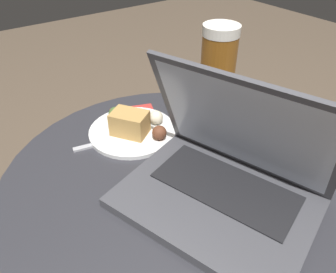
# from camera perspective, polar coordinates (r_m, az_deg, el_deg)

# --- Properties ---
(table) EXTENTS (0.65, 0.65, 0.57)m
(table) POSITION_cam_1_polar(r_m,az_deg,el_deg) (0.75, 0.28, -14.63)
(table) COLOR #515156
(table) RESTS_ON ground_plane
(napkin) EXTENTS (0.18, 0.15, 0.00)m
(napkin) POSITION_cam_1_polar(r_m,az_deg,el_deg) (0.78, -5.60, 2.39)
(napkin) COLOR #B7332D
(napkin) RESTS_ON table
(laptop) EXTENTS (0.38, 0.33, 0.24)m
(laptop) POSITION_cam_1_polar(r_m,az_deg,el_deg) (0.57, 9.77, -7.03)
(laptop) COLOR #47474C
(laptop) RESTS_ON table
(beer_glass) EXTENTS (0.08, 0.08, 0.24)m
(beer_glass) POSITION_cam_1_polar(r_m,az_deg,el_deg) (0.72, 8.48, 9.80)
(beer_glass) COLOR brown
(beer_glass) RESTS_ON table
(snack_plate) EXTENTS (0.20, 0.20, 0.06)m
(snack_plate) POSITION_cam_1_polar(r_m,az_deg,el_deg) (0.74, -6.11, 1.72)
(snack_plate) COLOR white
(snack_plate) RESTS_ON table
(fork) EXTENTS (0.06, 0.18, 0.00)m
(fork) POSITION_cam_1_polar(r_m,az_deg,el_deg) (0.73, -8.40, -0.36)
(fork) COLOR #B2B2B7
(fork) RESTS_ON table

